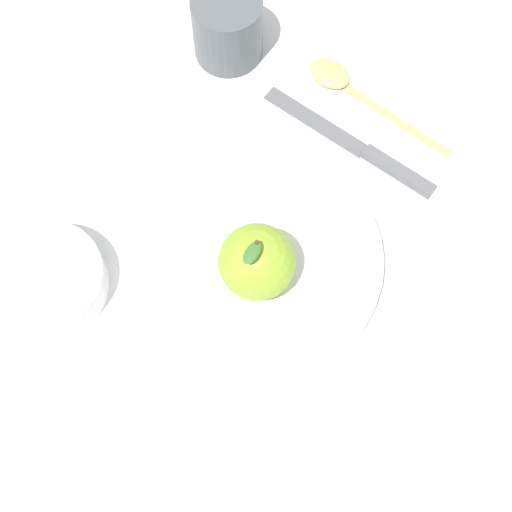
# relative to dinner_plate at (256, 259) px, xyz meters

# --- Properties ---
(ground_plane) EXTENTS (2.40, 2.40, 0.00)m
(ground_plane) POSITION_rel_dinner_plate_xyz_m (-0.02, 0.02, -0.01)
(ground_plane) COLOR silver
(dinner_plate) EXTENTS (0.25, 0.25, 0.02)m
(dinner_plate) POSITION_rel_dinner_plate_xyz_m (0.00, 0.00, 0.00)
(dinner_plate) COLOR white
(dinner_plate) RESTS_ON ground_plane
(apple) EXTENTS (0.07, 0.07, 0.08)m
(apple) POSITION_rel_dinner_plate_xyz_m (0.02, 0.01, 0.04)
(apple) COLOR #8CB22D
(apple) RESTS_ON dinner_plate
(side_bowl) EXTENTS (0.11, 0.11, 0.04)m
(side_bowl) POSITION_rel_dinner_plate_xyz_m (0.10, -0.17, 0.01)
(side_bowl) COLOR white
(side_bowl) RESTS_ON ground_plane
(cup) EXTENTS (0.08, 0.08, 0.08)m
(cup) POSITION_rel_dinner_plate_xyz_m (-0.22, -0.13, 0.03)
(cup) COLOR #4C5156
(cup) RESTS_ON ground_plane
(knife) EXTENTS (0.06, 0.21, 0.01)m
(knife) POSITION_rel_dinner_plate_xyz_m (-0.16, 0.05, -0.01)
(knife) COLOR #59595E
(knife) RESTS_ON ground_plane
(spoon) EXTENTS (0.07, 0.18, 0.01)m
(spoon) POSITION_rel_dinner_plate_xyz_m (-0.23, 0.00, -0.01)
(spoon) COLOR #D8B766
(spoon) RESTS_ON ground_plane
(linen_napkin) EXTENTS (0.15, 0.18, 0.00)m
(linen_napkin) POSITION_rel_dinner_plate_xyz_m (0.18, -0.01, -0.01)
(linen_napkin) COLOR beige
(linen_napkin) RESTS_ON ground_plane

